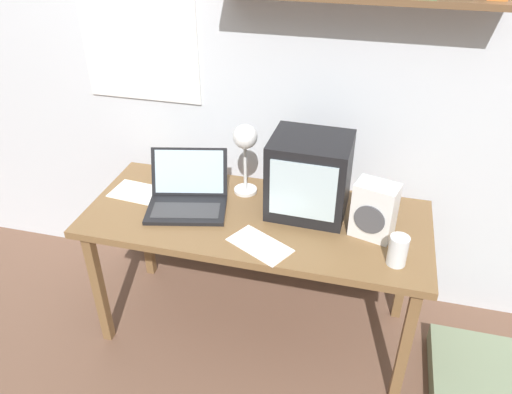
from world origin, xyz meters
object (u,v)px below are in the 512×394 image
(crt_monitor, at_px, (309,176))
(desk_lamp, at_px, (245,145))
(loose_paper_near_laptop, at_px, (260,245))
(laptop, at_px, (188,193))
(juice_glass, at_px, (398,252))
(floor_cushion, at_px, (485,380))
(corner_desk, at_px, (256,227))
(space_heater, at_px, (374,210))
(open_notebook, at_px, (138,192))

(crt_monitor, xyz_separation_m, desk_lamp, (-0.30, 0.03, 0.10))
(loose_paper_near_laptop, bearing_deg, laptop, 150.64)
(juice_glass, bearing_deg, floor_cushion, 8.33)
(corner_desk, xyz_separation_m, loose_paper_near_laptop, (0.07, -0.21, 0.07))
(crt_monitor, xyz_separation_m, floor_cushion, (0.89, -0.21, -0.83))
(juice_glass, distance_m, space_heater, 0.21)
(corner_desk, xyz_separation_m, desk_lamp, (-0.08, 0.14, 0.34))
(laptop, bearing_deg, desk_lamp, 12.36)
(corner_desk, height_order, juice_glass, juice_glass)
(loose_paper_near_laptop, bearing_deg, juice_glass, 2.49)
(laptop, bearing_deg, corner_desk, -16.32)
(corner_desk, height_order, space_heater, space_heater)
(desk_lamp, height_order, open_notebook, desk_lamp)
(crt_monitor, relative_size, juice_glass, 2.82)
(laptop, xyz_separation_m, desk_lamp, (0.25, 0.12, 0.22))
(crt_monitor, bearing_deg, space_heater, -19.92)
(juice_glass, height_order, floor_cushion, juice_glass)
(desk_lamp, bearing_deg, crt_monitor, -23.09)
(corner_desk, bearing_deg, juice_glass, -16.45)
(corner_desk, xyz_separation_m, juice_glass, (0.61, -0.18, 0.12))
(laptop, relative_size, open_notebook, 1.57)
(desk_lamp, bearing_deg, corner_desk, -75.33)
(open_notebook, bearing_deg, corner_desk, -4.55)
(corner_desk, xyz_separation_m, floor_cushion, (1.11, -0.11, -0.58))
(open_notebook, relative_size, floor_cushion, 0.56)
(loose_paper_near_laptop, height_order, open_notebook, same)
(loose_paper_near_laptop, bearing_deg, desk_lamp, 114.14)
(open_notebook, bearing_deg, loose_paper_near_laptop, -20.69)
(laptop, bearing_deg, juice_glass, -25.05)
(laptop, xyz_separation_m, juice_glass, (0.94, -0.20, -0.00))
(loose_paper_near_laptop, height_order, floor_cushion, loose_paper_near_laptop)
(laptop, relative_size, juice_glass, 3.28)
(laptop, xyz_separation_m, loose_paper_near_laptop, (0.40, -0.22, -0.06))
(crt_monitor, relative_size, desk_lamp, 0.94)
(corner_desk, distance_m, crt_monitor, 0.34)
(desk_lamp, bearing_deg, laptop, -171.74)
(space_heater, bearing_deg, corner_desk, -165.82)
(desk_lamp, bearing_deg, space_heater, -31.21)
(space_heater, relative_size, open_notebook, 0.93)
(laptop, distance_m, loose_paper_near_laptop, 0.46)
(loose_paper_near_laptop, bearing_deg, floor_cushion, 5.27)
(corner_desk, xyz_separation_m, laptop, (-0.33, 0.02, 0.12))
(desk_lamp, bearing_deg, loose_paper_near_laptop, -83.04)
(crt_monitor, xyz_separation_m, juice_glass, (0.40, -0.29, -0.12))
(corner_desk, distance_m, space_heater, 0.54)
(corner_desk, relative_size, crt_monitor, 4.30)
(corner_desk, distance_m, floor_cushion, 1.25)
(crt_monitor, xyz_separation_m, loose_paper_near_laptop, (-0.15, -0.31, -0.18))
(crt_monitor, distance_m, open_notebook, 0.84)
(corner_desk, bearing_deg, loose_paper_near_laptop, -71.53)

